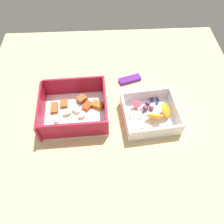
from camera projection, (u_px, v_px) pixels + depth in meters
table_surface at (115, 117)px, 64.42cm from camera, size 80.00×80.00×2.00cm
pasta_container at (74, 110)px, 61.94cm from camera, size 18.79×16.52×6.83cm
fruit_bowl at (149, 115)px, 61.52cm from camera, size 15.86×14.64×5.42cm
candy_bar at (130, 79)px, 70.70cm from camera, size 7.39×4.29×1.20cm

